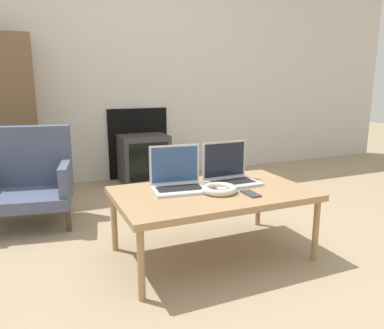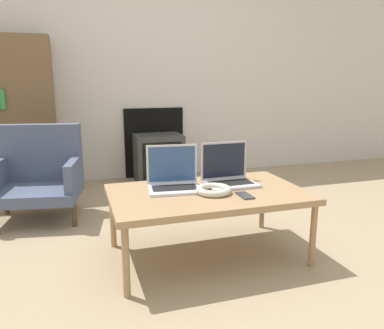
# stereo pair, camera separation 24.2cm
# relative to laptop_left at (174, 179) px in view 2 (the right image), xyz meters

# --- Properties ---
(ground_plane) EXTENTS (14.00, 14.00, 0.00)m
(ground_plane) POSITION_rel_laptop_left_xyz_m (0.17, -0.25, -0.46)
(ground_plane) COLOR #998466
(wall_back) EXTENTS (7.00, 0.08, 2.60)m
(wall_back) POSITION_rel_laptop_left_xyz_m (0.17, 1.92, 0.83)
(wall_back) COLOR beige
(wall_back) RESTS_ON ground_plane
(table) EXTENTS (1.12, 0.68, 0.40)m
(table) POSITION_rel_laptop_left_xyz_m (0.17, -0.12, -0.09)
(table) COLOR #9E7A51
(table) RESTS_ON ground_plane
(laptop_left) EXTENTS (0.33, 0.27, 0.25)m
(laptop_left) POSITION_rel_laptop_left_xyz_m (0.00, 0.00, 0.00)
(laptop_left) COLOR silver
(laptop_left) RESTS_ON table
(laptop_right) EXTENTS (0.31, 0.24, 0.25)m
(laptop_right) POSITION_rel_laptop_left_xyz_m (0.35, 0.00, 0.00)
(laptop_right) COLOR #B2B2B7
(laptop_right) RESTS_ON table
(headphones) EXTENTS (0.20, 0.20, 0.04)m
(headphones) POSITION_rel_laptop_left_xyz_m (0.19, -0.16, -0.04)
(headphones) COLOR beige
(headphones) RESTS_ON table
(phone) EXTENTS (0.06, 0.13, 0.01)m
(phone) POSITION_rel_laptop_left_xyz_m (0.34, -0.27, -0.05)
(phone) COLOR #333338
(phone) RESTS_ON table
(tv) EXTENTS (0.48, 0.38, 0.48)m
(tv) POSITION_rel_laptop_left_xyz_m (0.28, 1.68, -0.22)
(tv) COLOR #383838
(tv) RESTS_ON ground_plane
(armchair) EXTENTS (0.69, 0.62, 0.70)m
(armchair) POSITION_rel_laptop_left_xyz_m (-0.82, 0.90, -0.11)
(armchair) COLOR #47516B
(armchair) RESTS_ON ground_plane
(bookshelf) EXTENTS (0.63, 0.32, 1.43)m
(bookshelf) POSITION_rel_laptop_left_xyz_m (-1.02, 1.72, 0.25)
(bookshelf) COLOR brown
(bookshelf) RESTS_ON ground_plane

